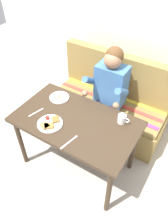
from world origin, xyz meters
TOP-DOWN VIEW (x-y plane):
  - ground_plane at (0.00, 0.00)m, footprint 8.00×8.00m
  - back_wall at (0.00, 1.27)m, footprint 4.40×0.10m
  - table at (0.00, 0.00)m, footprint 1.20×0.70m
  - couch at (0.00, 0.76)m, footprint 1.44×0.56m
  - person at (0.04, 0.59)m, footprint 0.45×0.61m
  - plate_breakfast at (-0.17, -0.18)m, footprint 0.24×0.24m
  - plate_eggs at (-0.34, 0.19)m, footprint 0.21×0.21m
  - coffee_mug at (0.38, 0.21)m, footprint 0.12×0.08m
  - fork at (-0.40, -0.12)m, footprint 0.06×0.17m
  - knife at (0.10, -0.26)m, footprint 0.05×0.20m

SIDE VIEW (x-z plane):
  - ground_plane at x=0.00m, z-range 0.00..0.00m
  - couch at x=0.00m, z-range -0.17..0.83m
  - table at x=0.00m, z-range 0.28..1.01m
  - fork at x=-0.40m, z-range 0.73..0.73m
  - knife at x=0.10m, z-range 0.73..0.73m
  - plate_eggs at x=-0.34m, z-range 0.72..0.76m
  - person at x=0.04m, z-range 0.13..1.35m
  - plate_breakfast at x=-0.17m, z-range 0.72..0.77m
  - coffee_mug at x=0.38m, z-range 0.73..0.82m
  - back_wall at x=0.00m, z-range 0.00..2.60m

